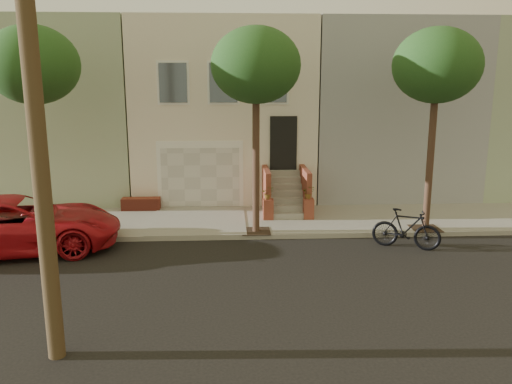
{
  "coord_description": "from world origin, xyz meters",
  "views": [
    {
      "loc": [
        0.14,
        -11.92,
        4.94
      ],
      "look_at": [
        0.95,
        3.0,
        1.63
      ],
      "focal_mm": 36.39,
      "sensor_mm": 36.0,
      "label": 1
    }
  ],
  "objects": [
    {
      "name": "tree_left",
      "position": [
        -5.5,
        3.9,
        5.26
      ],
      "size": [
        2.7,
        2.57,
        6.3
      ],
      "color": "#2D2116",
      "rests_on": "sidewalk"
    },
    {
      "name": "tree_right",
      "position": [
        6.5,
        3.9,
        5.26
      ],
      "size": [
        2.7,
        2.57,
        6.3
      ],
      "color": "#2D2116",
      "rests_on": "sidewalk"
    },
    {
      "name": "pickup_truck",
      "position": [
        -5.98,
        2.78,
        0.81
      ],
      "size": [
        6.2,
        3.69,
        1.61
      ],
      "primitive_type": "imported",
      "rotation": [
        0.0,
        0.0,
        1.75
      ],
      "color": "red",
      "rests_on": "ground"
    },
    {
      "name": "sidewalk",
      "position": [
        0.0,
        5.35,
        0.07
      ],
      "size": [
        40.0,
        3.7,
        0.15
      ],
      "primitive_type": "cube",
      "color": "gray",
      "rests_on": "ground"
    },
    {
      "name": "ground",
      "position": [
        0.0,
        0.0,
        0.0
      ],
      "size": [
        90.0,
        90.0,
        0.0
      ],
      "primitive_type": "plane",
      "color": "black",
      "rests_on": "ground"
    },
    {
      "name": "house_row",
      "position": [
        0.0,
        11.19,
        3.64
      ],
      "size": [
        33.1,
        11.7,
        7.0
      ],
      "color": "beige",
      "rests_on": "sidewalk"
    },
    {
      "name": "tree_mid",
      "position": [
        1.0,
        3.9,
        5.26
      ],
      "size": [
        2.7,
        2.57,
        6.3
      ],
      "color": "#2D2116",
      "rests_on": "sidewalk"
    },
    {
      "name": "motorcycle",
      "position": [
        5.35,
        2.44,
        0.59
      ],
      "size": [
        2.03,
        1.33,
        1.19
      ],
      "primitive_type": "imported",
      "rotation": [
        0.0,
        0.0,
        1.14
      ],
      "color": "black",
      "rests_on": "ground"
    }
  ]
}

